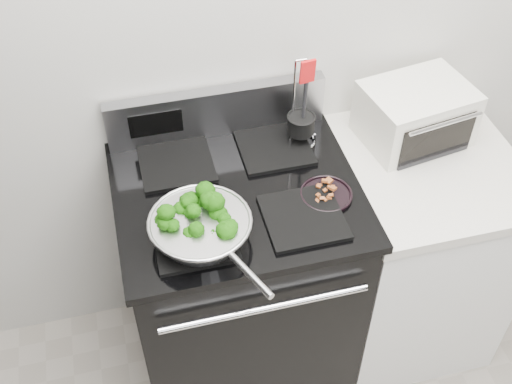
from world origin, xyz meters
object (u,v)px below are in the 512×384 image
object	(u,v)px
gas_range	(239,278)
utensil_holder	(301,128)
bacon_plate	(326,192)
toaster_oven	(415,114)
skillet	(201,227)

from	to	relation	value
gas_range	utensil_holder	bearing A→B (deg)	33.61
bacon_plate	toaster_oven	world-z (taller)	toaster_oven
utensil_holder	toaster_oven	xyz separation A→B (m)	(0.41, -0.04, 0.01)
utensil_holder	toaster_oven	bearing A→B (deg)	-13.23
utensil_holder	skillet	bearing A→B (deg)	-147.76
bacon_plate	toaster_oven	distance (m)	0.47
skillet	utensil_holder	distance (m)	0.54
gas_range	bacon_plate	bearing A→B (deg)	-19.84
skillet	toaster_oven	world-z (taller)	toaster_oven
gas_range	skillet	distance (m)	0.56
gas_range	toaster_oven	distance (m)	0.87
gas_range	skillet	size ratio (longest dim) A/B	2.42
utensil_holder	bacon_plate	bearing A→B (deg)	-97.60
gas_range	toaster_oven	xyz separation A→B (m)	(0.67, 0.14, 0.53)
utensil_holder	toaster_oven	world-z (taller)	utensil_holder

